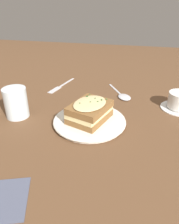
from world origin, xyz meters
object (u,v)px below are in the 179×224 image
sandwich (90,111)px  water_glass (16,103)px  dinner_plate (90,121)px  spoon (123,96)px  fork (59,87)px

sandwich → water_glass: water_glass is taller
dinner_plate → spoon: 0.23m
fork → spoon: bearing=-174.6°
water_glass → fork: bearing=-100.9°
fork → sandwich: bearing=140.4°
dinner_plate → water_glass: size_ratio=2.31×
dinner_plate → sandwich: sandwich is taller
sandwich → dinner_plate: bearing=-57.5°
water_glass → spoon: (-0.33, -0.22, -0.04)m
fork → spoon: (-0.28, 0.04, 0.00)m
dinner_plate → water_glass: (0.24, 0.00, 0.04)m
water_glass → spoon: 0.40m
water_glass → fork: 0.27m
sandwich → fork: sandwich is taller
water_glass → spoon: bearing=-146.1°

